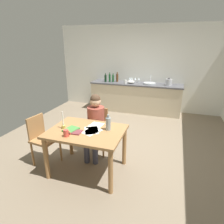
{
  "coord_description": "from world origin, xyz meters",
  "views": [
    {
      "loc": [
        1.12,
        -3.54,
        2.07
      ],
      "look_at": [
        0.07,
        -0.33,
        0.85
      ],
      "focal_mm": 30.88,
      "sensor_mm": 36.0,
      "label": 1
    }
  ],
  "objects": [
    {
      "name": "paper_bill",
      "position": [
        -0.03,
        -1.03,
        0.76
      ],
      "size": [
        0.3,
        0.35,
        0.0
      ],
      "primitive_type": "cube",
      "rotation": [
        0.0,
        0.0,
        -0.38
      ],
      "color": "white",
      "rests_on": "dining_table"
    },
    {
      "name": "chair_side_empty",
      "position": [
        -0.98,
        -1.05,
        0.5
      ],
      "size": [
        0.45,
        0.45,
        0.88
      ],
      "color": "#9E7042",
      "rests_on": "ground"
    },
    {
      "name": "kitchen_counter",
      "position": [
        0.0,
        2.24,
        0.45
      ],
      "size": [
        2.79,
        0.64,
        0.9
      ],
      "color": "beige",
      "rests_on": "ground"
    },
    {
      "name": "wine_glass_back_right",
      "position": [
        -0.23,
        2.39,
        1.01
      ],
      "size": [
        0.07,
        0.07,
        0.15
      ],
      "color": "silver",
      "rests_on": "kitchen_counter"
    },
    {
      "name": "chair_at_table",
      "position": [
        -0.22,
        -0.35,
        0.48
      ],
      "size": [
        0.44,
        0.44,
        0.86
      ],
      "color": "#9E7042",
      "rests_on": "ground"
    },
    {
      "name": "teacup_on_counter",
      "position": [
        -0.29,
        2.09,
        0.96
      ],
      "size": [
        0.11,
        0.07,
        0.11
      ],
      "color": "white",
      "rests_on": "kitchen_counter"
    },
    {
      "name": "book_cookery",
      "position": [
        -0.36,
        -1.11,
        0.77
      ],
      "size": [
        0.23,
        0.27,
        0.03
      ],
      "primitive_type": "cube",
      "rotation": [
        0.0,
        0.0,
        -0.23
      ],
      "color": "#44883D",
      "rests_on": "dining_table"
    },
    {
      "name": "bottle_oil",
      "position": [
        -0.96,
        2.16,
        1.01
      ],
      "size": [
        0.07,
        0.07,
        0.27
      ],
      "color": "black",
      "rests_on": "kitchen_counter"
    },
    {
      "name": "dining_table",
      "position": [
        -0.13,
        -1.03,
        0.64
      ],
      "size": [
        1.19,
        0.88,
        0.76
      ],
      "color": "#9E7042",
      "rests_on": "ground"
    },
    {
      "name": "mixing_bowl",
      "position": [
        -0.14,
        2.18,
        0.95
      ],
      "size": [
        0.2,
        0.2,
        0.09
      ],
      "primitive_type": "ellipsoid",
      "color": "white",
      "rests_on": "kitchen_counter"
    },
    {
      "name": "wall_back",
      "position": [
        0.0,
        2.6,
        1.3
      ],
      "size": [
        5.2,
        0.12,
        2.6
      ],
      "primitive_type": "cube",
      "color": "silver",
      "rests_on": "ground"
    },
    {
      "name": "ground_plane",
      "position": [
        0.0,
        0.0,
        -0.02
      ],
      "size": [
        5.2,
        5.2,
        0.04
      ],
      "primitive_type": "cube",
      "color": "#7A6B56"
    },
    {
      "name": "candlestick",
      "position": [
        -0.52,
        -1.07,
        0.84
      ],
      "size": [
        0.06,
        0.06,
        0.28
      ],
      "color": "gold",
      "rests_on": "dining_table"
    },
    {
      "name": "paper_envelope",
      "position": [
        -0.05,
        -1.01,
        0.76
      ],
      "size": [
        0.33,
        0.36,
        0.0
      ],
      "primitive_type": "cube",
      "rotation": [
        0.0,
        0.0,
        0.5
      ],
      "color": "white",
      "rests_on": "dining_table"
    },
    {
      "name": "stovetop_kettle",
      "position": [
        0.96,
        2.24,
        1.0
      ],
      "size": [
        0.18,
        0.18,
        0.22
      ],
      "color": "#B7BABF",
      "rests_on": "kitchen_counter"
    },
    {
      "name": "wine_glass_near_sink",
      "position": [
        0.05,
        2.39,
        1.01
      ],
      "size": [
        0.07,
        0.07,
        0.15
      ],
      "color": "silver",
      "rests_on": "kitchen_counter"
    },
    {
      "name": "coffee_mug",
      "position": [
        -0.32,
        -1.31,
        0.81
      ],
      "size": [
        0.12,
        0.08,
        0.11
      ],
      "color": "#D84C3F",
      "rests_on": "dining_table"
    },
    {
      "name": "wine_glass_by_kettle",
      "position": [
        -0.06,
        2.39,
        1.01
      ],
      "size": [
        0.07,
        0.07,
        0.15
      ],
      "color": "silver",
      "rests_on": "kitchen_counter"
    },
    {
      "name": "bottle_wine_red",
      "position": [
        -0.73,
        2.21,
        1.02
      ],
      "size": [
        0.06,
        0.06,
        0.27
      ],
      "color": "#194C23",
      "rests_on": "kitchen_counter"
    },
    {
      "name": "wine_bottle_on_table",
      "position": [
        0.2,
        -0.91,
        0.87
      ],
      "size": [
        0.08,
        0.08,
        0.26
      ],
      "color": "#8C999E",
      "rests_on": "dining_table"
    },
    {
      "name": "bottle_vinegar",
      "position": [
        -0.83,
        2.2,
        1.02
      ],
      "size": [
        0.06,
        0.06,
        0.29
      ],
      "color": "#194C23",
      "rests_on": "kitchen_counter"
    },
    {
      "name": "book_magazine",
      "position": [
        -0.25,
        -1.16,
        0.77
      ],
      "size": [
        0.18,
        0.17,
        0.02
      ],
      "primitive_type": "cube",
      "rotation": [
        0.0,
        0.0,
        0.05
      ],
      "color": "brown",
      "rests_on": "dining_table"
    },
    {
      "name": "wine_glass_back_left",
      "position": [
        -0.17,
        2.39,
        1.01
      ],
      "size": [
        0.07,
        0.07,
        0.15
      ],
      "color": "silver",
      "rests_on": "kitchen_counter"
    },
    {
      "name": "person_seated",
      "position": [
        -0.21,
        -0.49,
        0.68
      ],
      "size": [
        0.37,
        0.61,
        1.19
      ],
      "color": "brown",
      "rests_on": "ground"
    },
    {
      "name": "sink_unit",
      "position": [
        0.41,
        2.24,
        0.92
      ],
      "size": [
        0.36,
        0.36,
        0.24
      ],
      "color": "#B2B7BC",
      "rests_on": "kitchen_counter"
    },
    {
      "name": "paper_letter",
      "position": [
        -0.06,
        -0.82,
        0.76
      ],
      "size": [
        0.24,
        0.32,
        0.0
      ],
      "primitive_type": "cube",
      "rotation": [
        0.0,
        0.0,
        -0.1
      ],
      "color": "white",
      "rests_on": "dining_table"
    },
    {
      "name": "bottle_sauce",
      "position": [
        -0.62,
        2.31,
        1.03
      ],
      "size": [
        0.07,
        0.07,
        0.3
      ],
      "color": "#593319",
      "rests_on": "kitchen_counter"
    }
  ]
}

